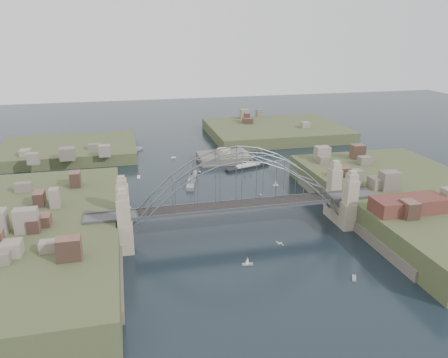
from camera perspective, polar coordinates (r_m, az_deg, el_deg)
ground at (r=127.08m, az=1.86°, el=-6.87°), size 500.00×500.00×0.00m
bridge at (r=122.19m, az=1.92°, el=-1.66°), size 84.00×13.80×24.60m
shore_west at (r=125.62m, az=-24.57°, el=-8.06°), size 50.50×90.00×12.00m
shore_east at (r=150.53m, az=23.50°, el=-3.45°), size 50.50×90.00×12.00m
headland_nw at (r=213.98m, az=-19.44°, el=3.08°), size 60.00×45.00×9.00m
headland_ne at (r=240.66m, az=6.65°, el=5.81°), size 70.00×55.00×9.50m
fort_island at (r=193.35m, az=-0.05°, el=2.29°), size 22.00×16.00×9.40m
wharf_shed at (r=129.70m, az=22.77°, el=-3.06°), size 20.00×8.00×4.00m
finger_pier at (r=120.61m, az=24.06°, el=-9.81°), size 4.00×22.00×1.40m
naval_cruiser_near at (r=166.91m, az=-4.19°, el=-0.07°), size 7.16×20.12×6.01m
naval_cruiser_far at (r=210.86m, az=-11.90°, el=3.61°), size 11.39×11.69×4.84m
ocean_liner at (r=182.51m, az=3.07°, el=1.59°), size 19.91×8.81×4.92m
aeroplane at (r=109.91m, az=7.19°, el=-8.27°), size 1.53×2.59×0.40m
small_boat_a at (r=141.45m, az=-7.73°, el=-4.17°), size 2.61×2.05×0.45m
small_boat_b at (r=153.73m, az=4.75°, el=-2.11°), size 0.57×1.70×0.45m
small_boat_c at (r=110.48m, az=3.05°, el=-10.68°), size 2.81×1.17×2.38m
small_boat_d at (r=163.42m, az=6.73°, el=-0.57°), size 1.92×1.06×2.38m
small_boat_e at (r=174.72m, az=-11.00°, el=0.24°), size 1.33×3.47×0.45m
small_boat_f at (r=176.98m, az=-3.18°, el=0.87°), size 1.30×1.39×1.43m
small_boat_g at (r=109.43m, az=16.49°, el=-12.24°), size 2.02×2.74×0.45m
small_boat_h at (r=198.31m, az=-6.56°, el=2.78°), size 2.32×0.83×1.43m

